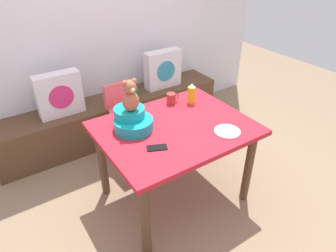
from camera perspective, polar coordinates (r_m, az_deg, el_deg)
ground_plane at (r=2.83m, az=1.15°, el=-12.82°), size 8.00×8.00×0.00m
back_wall at (r=3.40m, az=-13.79°, el=19.43°), size 4.40×0.10×2.60m
window_bench at (r=3.55m, az=-9.99°, el=1.71°), size 2.60×0.44×0.46m
pillow_floral_left at (r=3.18m, az=-19.87°, el=5.62°), size 0.44×0.15×0.44m
pillow_floral_right at (r=3.61m, az=-0.99°, el=10.69°), size 0.44×0.15×0.44m
book_stack at (r=3.49m, az=-7.65°, el=6.46°), size 0.20×0.14×0.09m
dining_table at (r=2.43m, az=1.30°, el=-2.21°), size 1.18×0.93×0.74m
highchair at (r=3.04m, az=-8.01°, el=2.67°), size 0.34×0.47×0.79m
infant_seat_teal at (r=2.32m, az=-6.80°, el=1.06°), size 0.30×0.33×0.16m
teddy_bear at (r=2.22m, az=-7.13°, el=5.62°), size 0.13×0.12×0.25m
ketchup_bottle at (r=2.68m, az=4.47°, el=6.13°), size 0.07×0.07×0.18m
coffee_mug at (r=2.68m, az=0.66°, el=5.25°), size 0.12×0.08×0.09m
dinner_plate_near at (r=2.34m, az=11.14°, el=-1.02°), size 0.20×0.20×0.01m
cell_phone at (r=2.13m, az=-2.10°, el=-4.11°), size 0.16×0.12×0.01m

